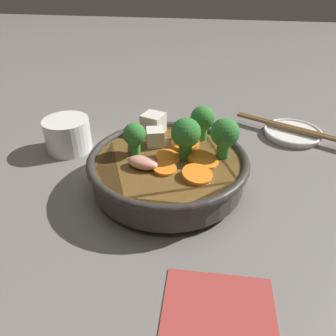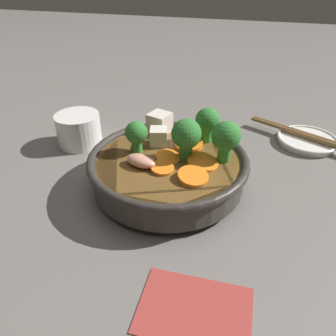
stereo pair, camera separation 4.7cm
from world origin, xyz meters
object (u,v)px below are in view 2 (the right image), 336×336
at_px(side_saucer, 307,140).
at_px(chopsticks_pair, 309,136).
at_px(stirfry_bowl, 170,165).
at_px(tea_cup, 79,129).

bearing_deg(side_saucer, chopsticks_pair, 90.00).
height_order(stirfry_bowl, chopsticks_pair, stirfry_bowl).
bearing_deg(chopsticks_pair, side_saucer, -90.00).
bearing_deg(side_saucer, tea_cup, -164.46).
bearing_deg(side_saucer, stirfry_bowl, -137.06).
distance_m(tea_cup, chopsticks_pair, 0.41).
bearing_deg(stirfry_bowl, side_saucer, 42.94).
bearing_deg(tea_cup, chopsticks_pair, 15.54).
xyz_separation_m(side_saucer, tea_cup, (-0.40, -0.11, 0.02)).
relative_size(stirfry_bowl, chopsticks_pair, 1.10).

